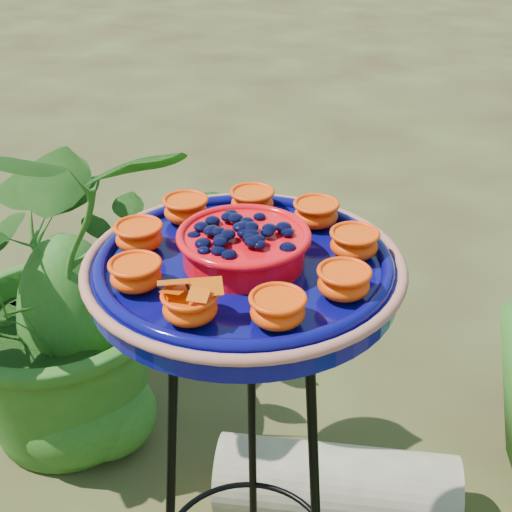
# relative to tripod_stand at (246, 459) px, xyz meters

# --- Properties ---
(tripod_stand) EXTENTS (0.36, 0.36, 0.86)m
(tripod_stand) POSITION_rel_tripod_stand_xyz_m (0.00, 0.00, 0.00)
(tripod_stand) COLOR black
(tripod_stand) RESTS_ON ground
(feeder_dish) EXTENTS (0.51, 0.51, 0.10)m
(feeder_dish) POSITION_rel_tripod_stand_xyz_m (-0.00, -0.00, 0.38)
(feeder_dish) COLOR #060650
(feeder_dish) RESTS_ON tripod_stand
(driftwood_log) EXTENTS (0.59, 0.25, 0.19)m
(driftwood_log) POSITION_rel_tripod_stand_xyz_m (0.12, 0.38, -0.43)
(driftwood_log) COLOR tan
(driftwood_log) RESTS_ON ground
(shrub_back_left) EXTENTS (1.01, 0.93, 0.94)m
(shrub_back_left) POSITION_rel_tripod_stand_xyz_m (-0.61, 0.53, -0.06)
(shrub_back_left) COLOR #214F15
(shrub_back_left) RESTS_ON ground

